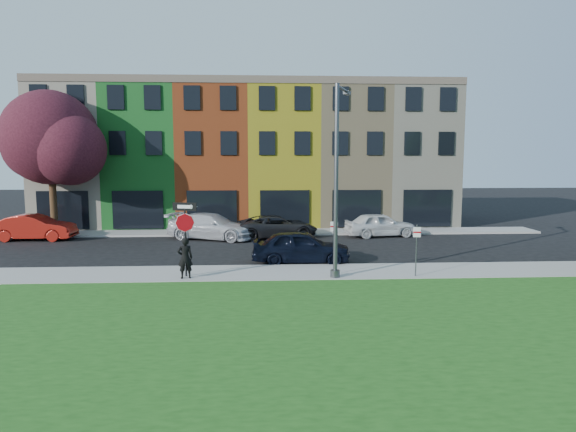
{
  "coord_description": "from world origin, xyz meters",
  "views": [
    {
      "loc": [
        -1.69,
        -19.02,
        5.23
      ],
      "look_at": [
        -0.44,
        4.0,
        2.46
      ],
      "focal_mm": 32.0,
      "sensor_mm": 36.0,
      "label": 1
    }
  ],
  "objects": [
    {
      "name": "street_lamp",
      "position": [
        1.5,
        2.1,
        4.13
      ],
      "size": [
        1.14,
        2.47,
        7.96
      ],
      "rotation": [
        0.0,
        0.0,
        -0.35
      ],
      "color": "#484A4D",
      "rests_on": "sidewalk_near"
    },
    {
      "name": "sedan_near",
      "position": [
        0.27,
        5.34,
        0.81
      ],
      "size": [
        2.26,
        4.88,
        1.61
      ],
      "primitive_type": "imported",
      "rotation": [
        0.0,
        0.0,
        1.53
      ],
      "color": "black",
      "rests_on": "ground"
    },
    {
      "name": "sidewalk_near",
      "position": [
        2.0,
        3.0,
        0.06
      ],
      "size": [
        40.0,
        3.0,
        0.12
      ],
      "primitive_type": "cube",
      "color": "gray",
      "rests_on": "ground"
    },
    {
      "name": "rowhouse_block",
      "position": [
        -2.5,
        21.18,
        4.99
      ],
      "size": [
        30.0,
        10.12,
        10.0
      ],
      "color": "beige",
      "rests_on": "ground"
    },
    {
      "name": "man",
      "position": [
        -4.81,
        2.04,
        0.98
      ],
      "size": [
        0.83,
        0.71,
        1.72
      ],
      "primitive_type": "imported",
      "rotation": [
        0.0,
        0.0,
        3.39
      ],
      "color": "black",
      "rests_on": "sidewalk_near"
    },
    {
      "name": "tree_purple",
      "position": [
        -14.97,
        14.9,
        6.15
      ],
      "size": [
        7.21,
        6.31,
        9.19
      ],
      "color": "#322110",
      "rests_on": "sidewalk_far"
    },
    {
      "name": "ground",
      "position": [
        0.0,
        0.0,
        0.0
      ],
      "size": [
        120.0,
        120.0,
        0.0
      ],
      "primitive_type": "plane",
      "color": "black",
      "rests_on": "ground"
    },
    {
      "name": "parked_car_white",
      "position": [
        5.97,
        13.16,
        0.77
      ],
      "size": [
        3.28,
        5.1,
        1.54
      ],
      "primitive_type": "imported",
      "rotation": [
        0.0,
        0.0,
        1.74
      ],
      "color": "silver",
      "rests_on": "ground"
    },
    {
      "name": "parking_sign_b",
      "position": [
        4.85,
        1.89,
        1.49
      ],
      "size": [
        0.32,
        0.09,
        2.19
      ],
      "rotation": [
        0.0,
        0.0,
        -0.05
      ],
      "color": "#484A4D",
      "rests_on": "sidewalk_near"
    },
    {
      "name": "parked_car_silver",
      "position": [
        -4.74,
        12.74,
        0.8
      ],
      "size": [
        5.66,
        6.9,
        1.6
      ],
      "primitive_type": "imported",
      "rotation": [
        0.0,
        0.0,
        1.24
      ],
      "color": "#BABBC0",
      "rests_on": "ground"
    },
    {
      "name": "sidewalk_far",
      "position": [
        -3.0,
        15.0,
        0.06
      ],
      "size": [
        40.0,
        2.4,
        0.12
      ],
      "primitive_type": "cube",
      "color": "gray",
      "rests_on": "ground"
    },
    {
      "name": "parked_car_red",
      "position": [
        -15.53,
        12.91,
        0.79
      ],
      "size": [
        1.85,
        4.85,
        1.58
      ],
      "primitive_type": "imported",
      "rotation": [
        0.0,
        0.0,
        1.55
      ],
      "color": "maroon",
      "rests_on": "ground"
    },
    {
      "name": "parked_car_dark",
      "position": [
        -0.67,
        13.07,
        0.72
      ],
      "size": [
        4.07,
        5.95,
        1.44
      ],
      "primitive_type": "imported",
      "rotation": [
        0.0,
        0.0,
        1.74
      ],
      "color": "black",
      "rests_on": "ground"
    },
    {
      "name": "parking_sign_a",
      "position": [
        1.44,
        2.42,
        1.61
      ],
      "size": [
        0.32,
        0.08,
        2.41
      ],
      "rotation": [
        0.0,
        0.0,
        -0.01
      ],
      "color": "#484A4D",
      "rests_on": "sidewalk_near"
    },
    {
      "name": "stop_sign",
      "position": [
        -4.84,
        2.39,
        2.35
      ],
      "size": [
        1.02,
        0.31,
        3.13
      ],
      "rotation": [
        0.0,
        0.0,
        -0.27
      ],
      "color": "black",
      "rests_on": "sidewalk_near"
    }
  ]
}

